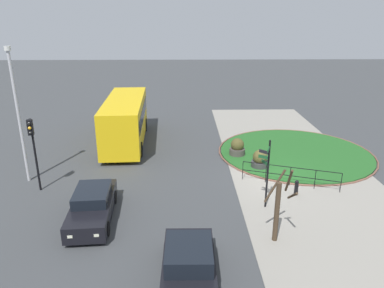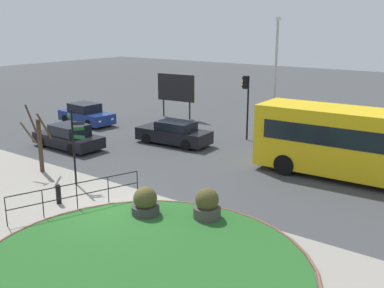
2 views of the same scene
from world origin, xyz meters
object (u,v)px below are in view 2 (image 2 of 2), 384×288
object	(u,v)px
bollard_foreground	(58,194)
lamppost_tall	(275,75)
traffic_light_near	(246,93)
street_tree_bare	(39,141)
car_trailing	(174,133)
bus_yellow	(356,143)
signpost_directional	(74,142)
planter_kerbside	(207,206)
billboard_left	(176,89)
planter_near_signpost	(145,203)
car_far_lane	(86,115)
car_near_lane	(69,137)

from	to	relation	value
bollard_foreground	lamppost_tall	distance (m)	15.16
traffic_light_near	street_tree_bare	world-z (taller)	traffic_light_near
bollard_foreground	car_trailing	size ratio (longest dim) A/B	0.18
bus_yellow	signpost_directional	bearing A→B (deg)	-142.75
lamppost_tall	signpost_directional	bearing A→B (deg)	-104.51
traffic_light_near	planter_kerbside	xyz separation A→B (m)	(4.88, -11.18, -2.34)
billboard_left	planter_near_signpost	world-z (taller)	billboard_left
signpost_directional	car_far_lane	size ratio (longest dim) A/B	0.77
signpost_directional	billboard_left	bearing A→B (deg)	111.70
bus_yellow	street_tree_bare	distance (m)	14.81
signpost_directional	bus_yellow	distance (m)	12.64
bus_yellow	planter_kerbside	xyz separation A→B (m)	(-2.87, -7.73, -1.19)
lamppost_tall	planter_near_signpost	bearing A→B (deg)	-83.63
bus_yellow	lamppost_tall	xyz separation A→B (m)	(-6.40, 4.58, 2.24)
car_near_lane	street_tree_bare	xyz separation A→B (m)	(2.49, -3.65, 0.93)
bollard_foreground	street_tree_bare	world-z (taller)	street_tree_bare
bollard_foreground	planter_kerbside	xyz separation A→B (m)	(5.63, 2.28, 0.12)
bus_yellow	traffic_light_near	world-z (taller)	traffic_light_near
billboard_left	street_tree_bare	world-z (taller)	street_tree_bare
bus_yellow	lamppost_tall	world-z (taller)	lamppost_tall
car_near_lane	street_tree_bare	bearing A→B (deg)	124.95
car_near_lane	car_far_lane	bearing A→B (deg)	-48.61
bus_yellow	billboard_left	distance (m)	16.59
traffic_light_near	billboard_left	size ratio (longest dim) A/B	1.19
bus_yellow	billboard_left	xyz separation A→B (m)	(-15.38, 6.20, 0.49)
car_trailing	planter_kerbside	size ratio (longest dim) A/B	3.78
planter_near_signpost	billboard_left	bearing A→B (deg)	124.87
bollard_foreground	traffic_light_near	size ratio (longest dim) A/B	0.21
bollard_foreground	car_far_lane	world-z (taller)	car_far_lane
lamppost_tall	planter_near_signpost	size ratio (longest dim) A/B	6.35
car_far_lane	planter_kerbside	world-z (taller)	car_far_lane
lamppost_tall	planter_kerbside	world-z (taller)	lamppost_tall
car_trailing	lamppost_tall	size ratio (longest dim) A/B	0.63
bus_yellow	car_trailing	bearing A→B (deg)	177.59
signpost_directional	car_near_lane	xyz separation A→B (m)	(-5.25, 3.75, -1.36)
car_near_lane	traffic_light_near	distance (m)	10.85
bollard_foreground	billboard_left	bearing A→B (deg)	113.00
car_near_lane	planter_kerbside	size ratio (longest dim) A/B	3.60
car_far_lane	planter_kerbside	distance (m)	18.27
planter_near_signpost	street_tree_bare	size ratio (longest dim) A/B	0.35
bus_yellow	lamppost_tall	distance (m)	8.18
planter_kerbside	lamppost_tall	bearing A→B (deg)	106.01
bus_yellow	planter_near_signpost	bearing A→B (deg)	-121.74
bollard_foreground	billboard_left	xyz separation A→B (m)	(-6.88, 16.21, 1.80)
traffic_light_near	billboard_left	distance (m)	8.14
car_trailing	planter_kerbside	xyz separation A→B (m)	(7.71, -7.68, -0.11)
car_near_lane	lamppost_tall	bearing A→B (deg)	-132.96
car_trailing	planter_near_signpost	xyz separation A→B (m)	(5.68, -8.78, -0.15)
signpost_directional	traffic_light_near	xyz separation A→B (m)	(1.94, 11.56, 0.89)
bollard_foreground	car_trailing	xyz separation A→B (m)	(-2.08, 9.96, 0.23)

